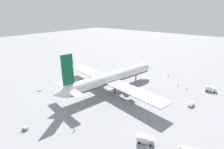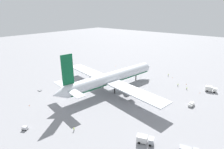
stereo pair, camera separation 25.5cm
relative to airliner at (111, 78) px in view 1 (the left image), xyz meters
The scene contains 16 objects.
ground_plane 7.61m from the airliner, ahead, with size 600.00×600.00×0.00m, color gray.
airliner is the anchor object (origin of this frame).
service_truck_0 59.82m from the airliner, 52.72° to the right, with size 3.87×6.54×3.14m.
service_truck_1 48.18m from the airliner, 125.02° to the right, with size 4.46×6.58×2.78m.
service_van 45.82m from the airliner, 75.94° to the right, with size 4.13×2.31×1.97m.
baggage_cart_0 43.57m from the airliner, 131.68° to the left, with size 1.56×2.82×0.40m.
baggage_cart_1 52.21m from the airliner, behind, with size 2.32×2.86×1.53m.
ground_worker_0 42.45m from the airliner, 160.69° to the right, with size 0.51×0.51×1.61m.
ground_worker_1 43.62m from the airliner, 43.54° to the right, with size 0.42×0.42×1.79m.
ground_worker_2 47.05m from the airliner, 50.07° to the right, with size 0.47×0.47×1.63m.
ground_worker_3 48.71m from the airliner, 21.27° to the right, with size 0.48×0.48×1.78m.
traffic_cone_0 49.11m from the airliner, 25.85° to the right, with size 0.36×0.36×0.55m, color orange.
traffic_cone_1 53.16m from the airliner, 55.40° to the right, with size 0.36×0.36×0.55m, color orange.
traffic_cone_2 46.23m from the airliner, 154.75° to the left, with size 0.36×0.36×0.55m, color orange.
traffic_cone_3 49.02m from the airliner, 35.11° to the left, with size 0.36×0.36×0.55m, color orange.
traffic_cone_4 50.50m from the airliner, 41.44° to the right, with size 0.36×0.36×0.55m, color orange.
Camera 1 is at (-76.74, -62.89, 45.58)m, focal length 28.32 mm.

